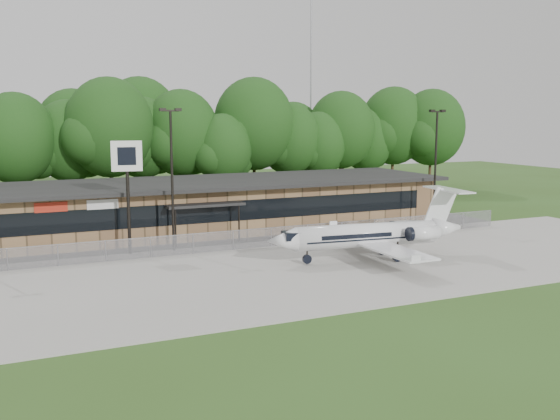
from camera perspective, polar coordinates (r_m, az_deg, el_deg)
name	(u,v)px	position (r m, az deg, el deg)	size (l,w,h in m)	color
ground	(351,306)	(32.60, 6.55, -8.72)	(160.00, 160.00, 0.00)	#324F1C
apron	(286,271)	(39.41, 0.58, -5.56)	(64.00, 18.00, 0.08)	#9E9B93
parking_lot	(226,238)	(49.84, -4.97, -2.61)	(50.00, 9.00, 0.06)	#383835
terminal	(208,205)	(53.64, -6.57, 0.48)	(41.00, 11.65, 4.30)	#927149
fence	(246,239)	(45.55, -3.12, -2.70)	(46.00, 0.04, 1.52)	gray
treeline	(158,136)	(70.58, -11.13, 6.64)	(72.00, 12.00, 15.00)	#153E13
radio_mast	(311,95)	(83.88, 2.83, 10.48)	(0.20, 0.20, 25.00)	gray
light_pole_mid	(172,169)	(44.74, -9.86, 3.72)	(1.55, 0.30, 10.23)	black
light_pole_right	(436,160)	(55.12, 14.04, 4.47)	(1.55, 0.30, 10.23)	black
business_jet	(373,236)	(42.39, 8.50, -2.33)	(14.29, 12.77, 4.80)	silver
pole_sign	(127,168)	(44.36, -13.81, 3.74)	(2.11, 0.49, 8.00)	black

